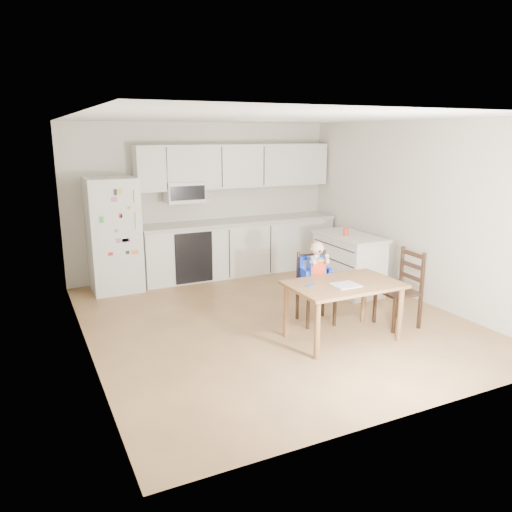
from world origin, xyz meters
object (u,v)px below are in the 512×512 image
object	(u,v)px
red_cup	(346,232)
chair_side	(405,283)
refrigerator	(114,235)
chair_booster	(315,273)
kitchen_island	(349,263)
dining_table	(344,291)

from	to	relation	value
red_cup	chair_side	distance (m)	1.47
refrigerator	chair_booster	world-z (taller)	refrigerator
red_cup	chair_booster	xyz separation A→B (m)	(-1.06, -0.84, -0.29)
refrigerator	chair_side	size ratio (longest dim) A/B	1.79
chair_booster	refrigerator	bearing A→B (deg)	138.37
refrigerator	kitchen_island	xyz separation A→B (m)	(3.14, -1.57, -0.41)
red_cup	chair_side	xyz separation A→B (m)	(-0.12, -1.41, -0.38)
kitchen_island	chair_booster	world-z (taller)	chair_booster
red_cup	dining_table	distance (m)	1.83
red_cup	dining_table	world-z (taller)	red_cup
kitchen_island	dining_table	bearing A→B (deg)	-127.83
kitchen_island	red_cup	xyz separation A→B (m)	(-0.09, -0.02, 0.48)
refrigerator	chair_side	world-z (taller)	refrigerator
refrigerator	chair_side	distance (m)	4.22
chair_booster	kitchen_island	bearing A→B (deg)	46.16
chair_side	kitchen_island	bearing A→B (deg)	174.66
red_cup	chair_booster	size ratio (longest dim) A/B	0.10
kitchen_island	red_cup	world-z (taller)	red_cup
refrigerator	chair_booster	distance (m)	3.16
red_cup	chair_side	bearing A→B (deg)	-94.75
dining_table	chair_booster	xyz separation A→B (m)	(0.01, 0.61, 0.05)
dining_table	chair_side	size ratio (longest dim) A/B	1.32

